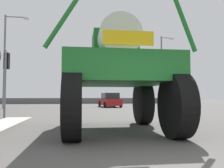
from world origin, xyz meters
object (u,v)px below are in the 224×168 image
at_px(traffic_signal_near_left, 6,69).
at_px(streetlight_far_left, 6,56).
at_px(traffic_signal_near_right, 185,69).
at_px(sedan_ahead, 110,100).
at_px(streetlight_far_right, 163,67).
at_px(oversize_sprayer, 116,76).

relative_size(traffic_signal_near_left, streetlight_far_left, 0.40).
bearing_deg(traffic_signal_near_right, sedan_ahead, 101.97).
relative_size(traffic_signal_near_right, streetlight_far_left, 0.42).
bearing_deg(traffic_signal_near_right, traffic_signal_near_left, 179.98).
xyz_separation_m(sedan_ahead, traffic_signal_near_left, (-7.19, -12.68, 1.84)).
bearing_deg(streetlight_far_right, streetlight_far_left, -167.07).
bearing_deg(streetlight_far_left, streetlight_far_right, 12.93).
bearing_deg(traffic_signal_near_right, streetlight_far_right, 74.68).
distance_m(oversize_sprayer, sedan_ahead, 18.11).
bearing_deg(oversize_sprayer, sedan_ahead, -6.53).
distance_m(traffic_signal_near_left, streetlight_far_right, 19.86).
bearing_deg(streetlight_far_left, oversize_sprayer, -63.23).
bearing_deg(oversize_sprayer, traffic_signal_near_right, -42.61).
bearing_deg(traffic_signal_near_left, traffic_signal_near_right, -0.02).
xyz_separation_m(traffic_signal_near_left, streetlight_far_left, (-2.94, 10.34, 2.36)).
distance_m(oversize_sprayer, streetlight_far_left, 17.75).
bearing_deg(sedan_ahead, oversize_sprayer, 166.54).
xyz_separation_m(traffic_signal_near_right, streetlight_far_left, (-12.81, 10.35, 2.20)).
bearing_deg(sedan_ahead, streetlight_far_left, 96.70).
bearing_deg(streetlight_far_left, sedan_ahead, 13.00).
xyz_separation_m(traffic_signal_near_left, streetlight_far_right, (13.76, 14.17, 2.06)).
height_order(sedan_ahead, traffic_signal_near_right, traffic_signal_near_right).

